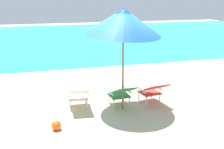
# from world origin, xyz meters

# --- Properties ---
(ground_plane) EXTENTS (40.00, 40.00, 0.00)m
(ground_plane) POSITION_xyz_m (0.00, 4.00, 0.00)
(ground_plane) COLOR #CCB78E
(ocean_band) EXTENTS (40.00, 18.00, 0.01)m
(ocean_band) POSITION_xyz_m (0.00, 12.95, 0.00)
(ocean_band) COLOR #28B2B7
(ocean_band) RESTS_ON ground_plane
(lounge_chair_left) EXTENTS (0.61, 0.92, 0.68)m
(lounge_chair_left) POSITION_xyz_m (-1.06, -0.24, 0.40)
(lounge_chair_left) COLOR silver
(lounge_chair_left) RESTS_ON ground_plane
(lounge_chair_center) EXTENTS (0.58, 0.90, 0.68)m
(lounge_chair_center) POSITION_xyz_m (0.07, -0.41, 0.40)
(lounge_chair_center) COLOR #338E3D
(lounge_chair_center) RESTS_ON ground_plane
(lounge_chair_right) EXTENTS (0.65, 0.94, 0.68)m
(lounge_chair_right) POSITION_xyz_m (0.98, -0.43, 0.40)
(lounge_chair_right) COLOR red
(lounge_chair_right) RESTS_ON ground_plane
(beach_umbrella_center) EXTENTS (2.59, 2.61, 2.69)m
(beach_umbrella_center) POSITION_xyz_m (0.07, -0.54, 2.31)
(beach_umbrella_center) COLOR olive
(beach_umbrella_center) RESTS_ON ground_plane
(beach_ball) EXTENTS (0.22, 0.22, 0.22)m
(beach_ball) POSITION_xyz_m (-1.72, -1.26, 0.11)
(beach_ball) COLOR #EA5619
(beach_ball) RESTS_ON ground_plane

